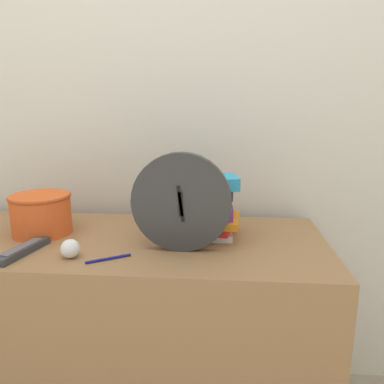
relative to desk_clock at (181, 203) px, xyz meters
name	(u,v)px	position (x,y,z in m)	size (l,w,h in m)	color
wall_back	(138,86)	(-0.21, 0.43, 0.35)	(6.00, 0.04, 2.40)	silver
desk	(124,335)	(-0.21, 0.09, -0.50)	(1.32, 0.54, 0.71)	olive
desk_clock	(181,203)	(0.00, 0.00, 0.00)	(0.29, 0.04, 0.29)	#333333
book_stack	(201,207)	(0.05, 0.14, -0.05)	(0.27, 0.20, 0.20)	white
basket	(41,212)	(-0.48, 0.11, -0.07)	(0.20, 0.20, 0.13)	#E05623
tv_remote	(22,250)	(-0.46, -0.06, -0.13)	(0.09, 0.20, 0.02)	#333338
crumpled_paper_ball	(70,249)	(-0.31, -0.08, -0.12)	(0.05, 0.05, 0.05)	white
pen	(108,259)	(-0.19, -0.09, -0.14)	(0.11, 0.07, 0.01)	navy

